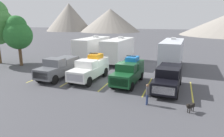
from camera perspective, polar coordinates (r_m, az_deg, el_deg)
name	(u,v)px	position (r m, az deg, el deg)	size (l,w,h in m)	color
ground_plane	(110,82)	(19.97, -0.63, -3.79)	(240.00, 240.00, 0.00)	#47474C
pickup_truck_a	(59,67)	(21.66, -15.08, 0.35)	(2.39, 5.45, 2.22)	#595B60
pickup_truck_b	(90,68)	(20.48, -6.25, 0.16)	(2.38, 5.65, 2.66)	white
pickup_truck_c	(129,72)	(19.22, 4.82, -0.88)	(2.27, 5.34, 2.62)	#144723
pickup_truck_d	(168,78)	(18.17, 15.88, -2.51)	(2.36, 5.72, 2.09)	black
lot_stripe_a	(44,76)	(23.33, -18.99, -1.94)	(0.12, 5.50, 0.01)	gold
lot_stripe_b	(74,79)	(21.24, -10.75, -2.94)	(0.12, 5.50, 0.01)	gold
lot_stripe_c	(109,82)	(19.68, -0.95, -4.04)	(0.12, 5.50, 0.01)	gold
lot_stripe_d	(147,87)	(18.78, 10.18, -5.15)	(0.12, 5.50, 0.01)	gold
lot_stripe_e	(192,91)	(18.65, 21.97, -6.11)	(0.12, 5.50, 0.01)	gold
camper_trailer_a	(92,48)	(29.89, -5.64, 5.94)	(2.87, 8.83, 3.74)	white
camper_trailer_b	(118,49)	(28.34, 1.78, 5.55)	(2.94, 8.71, 3.71)	white
camper_trailer_c	(172,52)	(26.52, 16.88, 4.48)	(2.80, 9.23, 3.80)	silver
person_a	(147,93)	(14.64, 10.12, -6.91)	(0.22, 0.35, 1.58)	navy
dog	(190,106)	(14.37, 21.54, -10.03)	(0.58, 0.75, 0.69)	black
tree_a	(18,33)	(29.16, -25.48, 9.21)	(3.66, 3.66, 6.62)	brown
mountain_ridge	(166,20)	(95.90, 15.28, 13.28)	(120.17, 45.47, 14.95)	gray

